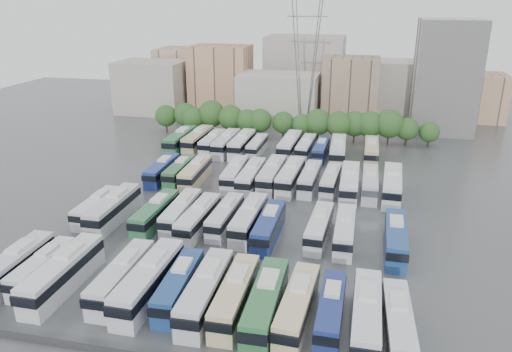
% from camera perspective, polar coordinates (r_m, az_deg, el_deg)
% --- Properties ---
extents(ground, '(220.00, 220.00, 0.00)m').
position_cam_1_polar(ground, '(75.53, -1.21, -4.37)').
color(ground, '#424447').
rests_on(ground, ground).
extents(tree_line, '(64.81, 7.66, 8.02)m').
position_cam_1_polar(tree_line, '(113.46, 3.62, 6.30)').
color(tree_line, black).
rests_on(tree_line, ground).
extents(city_buildings, '(102.00, 35.00, 20.00)m').
position_cam_1_polar(city_buildings, '(142.57, 2.92, 10.62)').
color(city_buildings, '#9E998E').
rests_on(city_buildings, ground).
extents(apartment_tower, '(14.00, 14.00, 26.00)m').
position_cam_1_polar(apartment_tower, '(127.15, 20.84, 10.55)').
color(apartment_tower, silver).
rests_on(apartment_tower, ground).
extents(electricity_pylon, '(9.00, 6.91, 33.83)m').
position_cam_1_polar(electricity_pylon, '(118.27, 5.74, 13.88)').
color(electricity_pylon, slate).
rests_on(electricity_pylon, ground).
extents(bus_r0_s0, '(2.91, 12.60, 3.94)m').
position_cam_1_polar(bus_r0_s0, '(64.29, -25.97, -9.29)').
color(bus_r0_s0, silver).
rests_on(bus_r0_s0, ground).
extents(bus_r0_s1, '(2.42, 10.83, 3.39)m').
position_cam_1_polar(bus_r0_s1, '(63.34, -23.25, -9.58)').
color(bus_r0_s1, silver).
rests_on(bus_r0_s1, ground).
extents(bus_r0_s2, '(2.92, 13.36, 4.19)m').
position_cam_1_polar(bus_r0_s2, '(60.55, -21.19, -10.27)').
color(bus_r0_s2, silver).
rests_on(bus_r0_s2, ground).
extents(bus_r0_s4, '(2.84, 12.43, 3.89)m').
position_cam_1_polar(bus_r0_s4, '(58.09, -15.07, -11.05)').
color(bus_r0_s4, silver).
rests_on(bus_r0_s4, ground).
extents(bus_r0_s5, '(3.14, 13.69, 4.29)m').
position_cam_1_polar(bus_r0_s5, '(56.36, -12.13, -11.59)').
color(bus_r0_s5, silver).
rests_on(bus_r0_s5, ground).
extents(bus_r0_s6, '(3.13, 11.75, 3.65)m').
position_cam_1_polar(bus_r0_s6, '(55.55, -8.80, -12.23)').
color(bus_r0_s6, navy).
rests_on(bus_r0_s6, ground).
extents(bus_r0_s7, '(3.09, 13.08, 4.09)m').
position_cam_1_polar(bus_r0_s7, '(53.87, -5.77, -12.94)').
color(bus_r0_s7, silver).
rests_on(bus_r0_s7, ground).
extents(bus_r0_s8, '(2.82, 12.40, 3.88)m').
position_cam_1_polar(bus_r0_s8, '(53.18, -2.40, -13.45)').
color(bus_r0_s8, beige).
rests_on(bus_r0_s8, ground).
extents(bus_r0_s9, '(3.03, 13.02, 4.07)m').
position_cam_1_polar(bus_r0_s9, '(51.89, 1.12, -14.26)').
color(bus_r0_s9, '#30703F').
rests_on(bus_r0_s9, ground).
extents(bus_r0_s10, '(3.28, 12.37, 3.85)m').
position_cam_1_polar(bus_r0_s10, '(51.79, 4.76, -14.56)').
color(bus_r0_s10, beige).
rests_on(bus_r0_s10, ground).
extents(bus_r0_s11, '(2.45, 11.04, 3.46)m').
position_cam_1_polar(bus_r0_s11, '(51.91, 8.55, -14.90)').
color(bus_r0_s11, navy).
rests_on(bus_r0_s11, ground).
extents(bus_r0_s12, '(2.78, 12.61, 3.96)m').
position_cam_1_polar(bus_r0_s12, '(51.33, 12.51, -15.31)').
color(bus_r0_s12, silver).
rests_on(bus_r0_s12, ground).
extents(bus_r0_s13, '(3.04, 11.74, 3.65)m').
position_cam_1_polar(bus_r0_s13, '(51.23, 15.95, -15.94)').
color(bus_r0_s13, silver).
rests_on(bus_r0_s13, ground).
extents(bus_r1_s0, '(2.51, 10.99, 3.44)m').
position_cam_1_polar(bus_r1_s0, '(77.47, -17.77, -3.38)').
color(bus_r1_s0, silver).
rests_on(bus_r1_s0, ground).
extents(bus_r1_s1, '(2.94, 12.98, 4.07)m').
position_cam_1_polar(bus_r1_s1, '(75.38, -15.98, -3.59)').
color(bus_r1_s1, silver).
rests_on(bus_r1_s1, ground).
extents(bus_r1_s3, '(2.91, 12.04, 3.76)m').
position_cam_1_polar(bus_r1_s3, '(72.84, -11.41, -4.16)').
color(bus_r1_s3, '#2F6E46').
rests_on(bus_r1_s3, ground).
extents(bus_r1_s4, '(2.79, 11.86, 3.71)m').
position_cam_1_polar(bus_r1_s4, '(72.54, -8.56, -4.10)').
color(bus_r1_s4, silver).
rests_on(bus_r1_s4, ground).
extents(bus_r1_s5, '(3.10, 12.19, 3.80)m').
position_cam_1_polar(bus_r1_s5, '(70.26, -6.60, -4.80)').
color(bus_r1_s5, silver).
rests_on(bus_r1_s5, ground).
extents(bus_r1_s6, '(2.81, 11.40, 3.56)m').
position_cam_1_polar(bus_r1_s6, '(70.81, -3.55, -4.60)').
color(bus_r1_s6, silver).
rests_on(bus_r1_s6, ground).
extents(bus_r1_s7, '(2.93, 12.47, 3.90)m').
position_cam_1_polar(bus_r1_s7, '(69.46, -0.83, -4.91)').
color(bus_r1_s7, silver).
rests_on(bus_r1_s7, ground).
extents(bus_r1_s8, '(2.66, 11.98, 3.75)m').
position_cam_1_polar(bus_r1_s8, '(67.54, 1.47, -5.75)').
color(bus_r1_s8, navy).
rests_on(bus_r1_s8, ground).
extents(bus_r1_s10, '(3.04, 11.56, 3.59)m').
position_cam_1_polar(bus_r1_s10, '(68.02, 7.24, -5.79)').
color(bus_r1_s10, silver).
rests_on(bus_r1_s10, ground).
extents(bus_r1_s11, '(2.63, 11.70, 3.66)m').
position_cam_1_polar(bus_r1_s11, '(67.44, 10.11, -6.16)').
color(bus_r1_s11, silver).
rests_on(bus_r1_s11, ground).
extents(bus_r1_s13, '(2.79, 12.26, 3.84)m').
position_cam_1_polar(bus_r1_s13, '(66.77, 15.67, -6.83)').
color(bus_r1_s13, navy).
rests_on(bus_r1_s13, ground).
extents(bus_r2_s1, '(2.75, 11.70, 3.66)m').
position_cam_1_polar(bus_r2_s1, '(90.28, -10.69, 0.67)').
color(bus_r2_s1, navy).
rests_on(bus_r2_s1, ground).
extents(bus_r2_s2, '(2.63, 11.48, 3.59)m').
position_cam_1_polar(bus_r2_s2, '(89.45, -8.71, 0.59)').
color(bus_r2_s2, '#2B663A').
rests_on(bus_r2_s2, ground).
extents(bus_r2_s3, '(3.05, 12.35, 3.85)m').
position_cam_1_polar(bus_r2_s3, '(87.82, -6.93, 0.39)').
color(bus_r2_s3, beige).
rests_on(bus_r2_s3, ground).
extents(bus_r2_s5, '(3.22, 12.28, 3.82)m').
position_cam_1_polar(bus_r2_s5, '(86.77, -2.45, 0.27)').
color(bus_r2_s5, silver).
rests_on(bus_r2_s5, ground).
extents(bus_r2_s6, '(2.74, 12.50, 3.92)m').
position_cam_1_polar(bus_r2_s6, '(85.21, -0.55, -0.05)').
color(bus_r2_s6, silver).
rests_on(bus_r2_s6, ground).
extents(bus_r2_s7, '(3.07, 13.24, 4.14)m').
position_cam_1_polar(bus_r2_s7, '(85.83, 1.83, 0.16)').
color(bus_r2_s7, silver).
rests_on(bus_r2_s7, ground).
extents(bus_r2_s8, '(3.38, 13.17, 4.10)m').
position_cam_1_polar(bus_r2_s8, '(85.26, 3.95, -0.03)').
color(bus_r2_s8, silver).
rests_on(bus_r2_s8, ground).
extents(bus_r2_s9, '(2.95, 11.86, 3.70)m').
position_cam_1_polar(bus_r2_s9, '(85.24, 6.18, -0.25)').
color(bus_r2_s9, silver).
rests_on(bus_r2_s9, ground).
extents(bus_r2_s10, '(2.96, 11.22, 3.49)m').
position_cam_1_polar(bus_r2_s10, '(84.91, 8.52, -0.51)').
color(bus_r2_s10, silver).
rests_on(bus_r2_s10, ground).
extents(bus_r2_s11, '(3.06, 13.36, 4.18)m').
position_cam_1_polar(bus_r2_s11, '(83.43, 10.65, -0.77)').
color(bus_r2_s11, white).
rests_on(bus_r2_s11, ground).
extents(bus_r2_s12, '(2.65, 11.93, 3.74)m').
position_cam_1_polar(bus_r2_s12, '(84.46, 12.89, -0.83)').
color(bus_r2_s12, silver).
rests_on(bus_r2_s12, ground).
extents(bus_r2_s13, '(3.51, 13.67, 4.26)m').
position_cam_1_polar(bus_r2_s13, '(84.09, 15.30, -0.96)').
color(bus_r2_s13, white).
rests_on(bus_r2_s13, ground).
extents(bus_r3_s0, '(2.90, 13.27, 4.16)m').
position_cam_1_polar(bus_r3_s0, '(107.62, -8.65, 4.10)').
color(bus_r3_s0, '#2F6F47').
rests_on(bus_r3_s0, ground).
extents(bus_r3_s1, '(3.12, 13.15, 4.11)m').
position_cam_1_polar(bus_r3_s1, '(107.63, -6.66, 4.18)').
color(bus_r3_s1, '#C4B687').
rests_on(bus_r3_s1, ground).
extents(bus_r3_s2, '(2.76, 11.89, 3.72)m').
position_cam_1_polar(bus_r3_s2, '(105.97, -4.99, 3.88)').
color(bus_r3_s2, silver).
rests_on(bus_r3_s2, ground).
extents(bus_r3_s3, '(3.06, 13.01, 4.07)m').
position_cam_1_polar(bus_r3_s3, '(104.39, -3.43, 3.77)').
color(bus_r3_s3, silver).
rests_on(bus_r3_s3, ground).
extents(bus_r3_s4, '(3.01, 13.11, 4.10)m').
position_cam_1_polar(bus_r3_s4, '(103.76, -1.62, 3.71)').
color(bus_r3_s4, white).
rests_on(bus_r3_s4, ground).
extents(bus_r3_s5, '(2.54, 10.82, 3.38)m').
position_cam_1_polar(bus_r3_s5, '(103.37, 0.12, 3.45)').
color(bus_r3_s5, silver).
rests_on(bus_r3_s5, ground).
extents(bus_r3_s7, '(3.33, 13.31, 4.15)m').
position_cam_1_polar(bus_r3_s7, '(102.85, 3.87, 3.53)').
color(bus_r3_s7, silver).
rests_on(bus_r3_s7, ground).
extents(bus_r3_s8, '(3.04, 11.71, 3.64)m').
position_cam_1_polar(bus_r3_s8, '(102.70, 5.71, 3.31)').
color(bus_r3_s8, silver).
rests_on(bus_r3_s8, ground).
extents(bus_r3_s9, '(2.69, 11.00, 3.43)m').
position_cam_1_polar(bus_r3_s9, '(101.61, 7.43, 2.99)').
color(bus_r3_s9, navy).
rests_on(bus_r3_s9, ground).
extents(bus_r3_s10, '(3.45, 13.62, 4.24)m').
position_cam_1_polar(bus_r3_s10, '(100.37, 9.35, 2.91)').
color(bus_r3_s10, silver).
rests_on(bus_r3_s10, ground).
extents(bus_r3_s12, '(2.80, 12.57, 3.94)m').
position_cam_1_polar(bus_r3_s12, '(101.78, 13.04, 2.81)').
color(bus_r3_s12, '#C6BA88').
rests_on(bus_r3_s12, ground).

